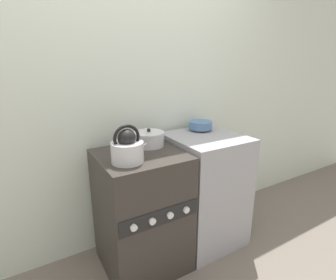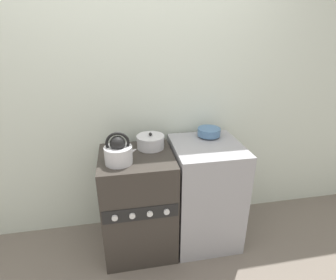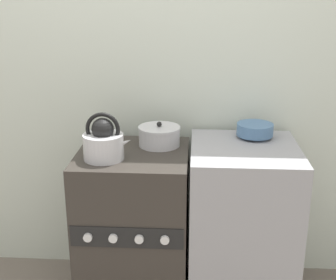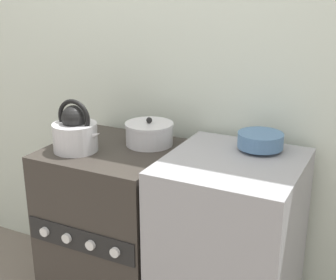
{
  "view_description": "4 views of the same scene",
  "coord_description": "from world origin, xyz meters",
  "px_view_note": "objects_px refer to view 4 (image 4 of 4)",
  "views": [
    {
      "loc": [
        -0.69,
        -1.26,
        1.5
      ],
      "look_at": [
        0.21,
        0.26,
        0.96
      ],
      "focal_mm": 28.0,
      "sensor_mm": 36.0,
      "label": 1
    },
    {
      "loc": [
        -0.09,
        -1.57,
        1.8
      ],
      "look_at": [
        0.26,
        0.29,
        1.0
      ],
      "focal_mm": 28.0,
      "sensor_mm": 36.0,
      "label": 2
    },
    {
      "loc": [
        0.33,
        -2.0,
        1.73
      ],
      "look_at": [
        0.18,
        0.32,
        0.96
      ],
      "focal_mm": 50.0,
      "sensor_mm": 36.0,
      "label": 3
    },
    {
      "loc": [
        1.15,
        -1.43,
        1.64
      ],
      "look_at": [
        0.28,
        0.31,
        0.97
      ],
      "focal_mm": 50.0,
      "sensor_mm": 36.0,
      "label": 4
    }
  ],
  "objects_px": {
    "stove": "(116,233)",
    "enamel_bowl": "(260,141)",
    "kettle": "(75,132)",
    "cooking_pot": "(149,134)"
  },
  "relations": [
    {
      "from": "stove",
      "to": "kettle",
      "type": "distance_m",
      "value": 0.56
    },
    {
      "from": "stove",
      "to": "kettle",
      "type": "bearing_deg",
      "value": -142.08
    },
    {
      "from": "kettle",
      "to": "enamel_bowl",
      "type": "xyz_separation_m",
      "value": [
        0.78,
        0.28,
        -0.01
      ]
    },
    {
      "from": "cooking_pot",
      "to": "enamel_bowl",
      "type": "distance_m",
      "value": 0.52
    },
    {
      "from": "enamel_bowl",
      "to": "cooking_pot",
      "type": "bearing_deg",
      "value": -173.74
    },
    {
      "from": "stove",
      "to": "cooking_pot",
      "type": "height_order",
      "value": "cooking_pot"
    },
    {
      "from": "kettle",
      "to": "cooking_pot",
      "type": "height_order",
      "value": "kettle"
    },
    {
      "from": "enamel_bowl",
      "to": "kettle",
      "type": "bearing_deg",
      "value": -160.14
    },
    {
      "from": "kettle",
      "to": "cooking_pot",
      "type": "distance_m",
      "value": 0.34
    },
    {
      "from": "stove",
      "to": "enamel_bowl",
      "type": "distance_m",
      "value": 0.86
    }
  ]
}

